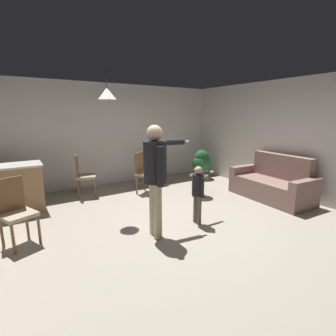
{
  "coord_description": "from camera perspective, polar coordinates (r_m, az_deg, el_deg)",
  "views": [
    {
      "loc": [
        -2.31,
        -3.41,
        1.9
      ],
      "look_at": [
        -0.08,
        0.11,
        1.0
      ],
      "focal_mm": 26.72,
      "sensor_mm": 36.0,
      "label": 1
    }
  ],
  "objects": [
    {
      "name": "couch_floral",
      "position": [
        6.19,
        22.69,
        -3.46
      ],
      "size": [
        0.95,
        1.84,
        1.0
      ],
      "rotation": [
        0.0,
        0.0,
        1.52
      ],
      "color": "#8C6B60",
      "rests_on": "ground"
    },
    {
      "name": "side_table_by_couch",
      "position": [
        5.91,
        7.02,
        -3.36
      ],
      "size": [
        0.44,
        0.44,
        0.52
      ],
      "color": "brown",
      "rests_on": "ground"
    },
    {
      "name": "kitchen_counter",
      "position": [
        5.74,
        -32.73,
        -4.14
      ],
      "size": [
        1.26,
        0.66,
        0.95
      ],
      "color": "#99754C",
      "rests_on": "ground"
    },
    {
      "name": "dining_chair_near_wall",
      "position": [
        4.3,
        -31.46,
        -8.02
      ],
      "size": [
        0.55,
        0.55,
        1.0
      ],
      "rotation": [
        0.0,
        0.0,
        3.53
      ],
      "color": "brown",
      "rests_on": "ground"
    },
    {
      "name": "potted_plant_by_wall",
      "position": [
        7.56,
        7.65,
        1.18
      ],
      "size": [
        0.56,
        0.56,
        0.86
      ],
      "color": "#B7B2AD",
      "rests_on": "ground"
    },
    {
      "name": "potted_plant_corner",
      "position": [
        6.91,
        -2.29,
        -0.35
      ],
      "size": [
        0.48,
        0.48,
        0.73
      ],
      "color": "#4C4742",
      "rests_on": "ground"
    },
    {
      "name": "person_adult",
      "position": [
        3.78,
        -2.77,
        -0.28
      ],
      "size": [
        0.88,
        0.5,
        1.75
      ],
      "rotation": [
        0.0,
        0.0,
        -1.7
      ],
      "color": "tan",
      "rests_on": "ground"
    },
    {
      "name": "person_child",
      "position": [
        4.37,
        6.92,
        -4.63
      ],
      "size": [
        0.55,
        0.3,
        1.03
      ],
      "rotation": [
        0.0,
        0.0,
        -1.58
      ],
      "color": "#60564C",
      "rests_on": "ground"
    },
    {
      "name": "ceiling_light_pendant",
      "position": [
        4.66,
        -13.75,
        16.16
      ],
      "size": [
        0.32,
        0.32,
        0.55
      ],
      "color": "silver"
    },
    {
      "name": "ground",
      "position": [
        4.53,
        1.63,
        -12.59
      ],
      "size": [
        7.68,
        7.68,
        0.0
      ],
      "primitive_type": "plane",
      "color": "#9E9384"
    },
    {
      "name": "wall_back",
      "position": [
        7.02,
        -13.18,
        7.36
      ],
      "size": [
        6.4,
        0.1,
        2.7
      ],
      "primitive_type": "cube",
      "color": "silver",
      "rests_on": "ground"
    },
    {
      "name": "dining_chair_by_counter",
      "position": [
        6.15,
        -18.88,
        -1.22
      ],
      "size": [
        0.52,
        0.52,
        1.0
      ],
      "rotation": [
        0.0,
        0.0,
        4.43
      ],
      "color": "brown",
      "rests_on": "ground"
    },
    {
      "name": "wall_right",
      "position": [
        6.5,
        25.94,
        6.11
      ],
      "size": [
        0.1,
        6.4,
        2.7
      ],
      "primitive_type": "cube",
      "color": "silver",
      "rests_on": "ground"
    },
    {
      "name": "spare_remote_on_table",
      "position": [
        5.83,
        7.39,
        -1.44
      ],
      "size": [
        0.05,
        0.13,
        0.04
      ],
      "primitive_type": "cube",
      "rotation": [
        0.0,
        0.0,
        3.01
      ],
      "color": "white",
      "rests_on": "side_table_by_couch"
    },
    {
      "name": "dining_chair_centre_back",
      "position": [
        6.13,
        -5.55,
        -0.66
      ],
      "size": [
        0.58,
        0.58,
        1.0
      ],
      "rotation": [
        0.0,
        0.0,
        3.74
      ],
      "color": "brown",
      "rests_on": "ground"
    }
  ]
}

